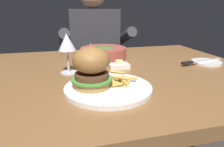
# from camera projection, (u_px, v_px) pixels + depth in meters

# --- Properties ---
(dining_table) EXTENTS (1.14, 0.92, 0.74)m
(dining_table) POSITION_uv_depth(u_px,v_px,m) (120.00, 90.00, 0.87)
(dining_table) COLOR brown
(dining_table) RESTS_ON ground
(main_plate) EXTENTS (0.27, 0.27, 0.01)m
(main_plate) POSITION_uv_depth(u_px,v_px,m) (108.00, 88.00, 0.63)
(main_plate) COLOR white
(main_plate) RESTS_ON dining_table
(burger_sandwich) EXTENTS (0.13, 0.13, 0.13)m
(burger_sandwich) POSITION_uv_depth(u_px,v_px,m) (92.00, 67.00, 0.60)
(burger_sandwich) COLOR #B78447
(burger_sandwich) RESTS_ON main_plate
(fries_pile) EXTENTS (0.11, 0.09, 0.03)m
(fries_pile) POSITION_uv_depth(u_px,v_px,m) (120.00, 80.00, 0.64)
(fries_pile) COLOR gold
(fries_pile) RESTS_ON main_plate
(wine_glass) EXTENTS (0.07, 0.07, 0.16)m
(wine_glass) POSITION_uv_depth(u_px,v_px,m) (67.00, 44.00, 0.76)
(wine_glass) COLOR silver
(wine_glass) RESTS_ON dining_table
(bread_plate) EXTENTS (0.13, 0.13, 0.01)m
(bread_plate) POSITION_uv_depth(u_px,v_px,m) (206.00, 62.00, 0.94)
(bread_plate) COLOR white
(bread_plate) RESTS_ON dining_table
(table_knife) EXTENTS (0.24, 0.06, 0.01)m
(table_knife) POSITION_uv_depth(u_px,v_px,m) (198.00, 61.00, 0.91)
(table_knife) COLOR silver
(table_knife) RESTS_ON bread_plate
(butter_dish) EXTENTS (0.09, 0.06, 0.04)m
(butter_dish) POSITION_uv_depth(u_px,v_px,m) (119.00, 66.00, 0.85)
(butter_dish) COLOR white
(butter_dish) RESTS_ON dining_table
(soup_bowl) EXTENTS (0.24, 0.24, 0.06)m
(soup_bowl) POSITION_uv_depth(u_px,v_px,m) (103.00, 52.00, 1.03)
(soup_bowl) COLOR #B24C42
(soup_bowl) RESTS_ON dining_table
(diner_person) EXTENTS (0.51, 0.36, 1.18)m
(diner_person) POSITION_uv_depth(u_px,v_px,m) (95.00, 64.00, 1.58)
(diner_person) COLOR #282833
(diner_person) RESTS_ON ground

